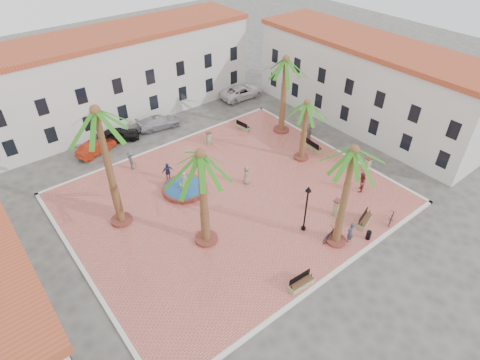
{
  "coord_description": "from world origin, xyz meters",
  "views": [
    {
      "loc": [
        -15.93,
        -21.3,
        22.28
      ],
      "look_at": [
        1.0,
        0.0,
        1.6
      ],
      "focal_mm": 30.0,
      "sensor_mm": 36.0,
      "label": 1
    }
  ],
  "objects_px": {
    "lamppost_e": "(304,114)",
    "car_silver": "(159,122)",
    "palm_sw": "(201,166)",
    "palm_s": "(352,161)",
    "pedestrian_north": "(132,160)",
    "fountain": "(184,188)",
    "cyclist_b": "(361,182)",
    "cyclist_a": "(350,232)",
    "bench_se": "(365,221)",
    "pedestrian_fountain_b": "(168,172)",
    "bollard_e": "(368,164)",
    "car_red": "(96,147)",
    "palm_nw": "(98,123)",
    "pedestrian_fountain_a": "(246,175)",
    "bench_e": "(314,147)",
    "litter_bin": "(369,235)",
    "pedestrian_east": "(309,131)",
    "palm_ne": "(285,68)",
    "palm_e": "(306,110)",
    "car_black": "(118,135)",
    "bench_ne": "(243,127)",
    "bollard_n": "(209,138)",
    "bicycle_a": "(329,235)",
    "car_white": "(242,92)",
    "bench_s": "(301,284)",
    "bicycle_b": "(392,218)",
    "lamppost_s": "(307,201)",
    "bollard_se": "(337,207)"
  },
  "relations": [
    {
      "from": "lamppost_e",
      "to": "bollard_n",
      "type": "bearing_deg",
      "value": 151.62
    },
    {
      "from": "lamppost_e",
      "to": "cyclist_b",
      "type": "bearing_deg",
      "value": -106.73
    },
    {
      "from": "car_silver",
      "to": "pedestrian_north",
      "type": "bearing_deg",
      "value": 142.78
    },
    {
      "from": "cyclist_b",
      "to": "pedestrian_fountain_b",
      "type": "distance_m",
      "value": 17.11
    },
    {
      "from": "palm_nw",
      "to": "bench_s",
      "type": "height_order",
      "value": "palm_nw"
    },
    {
      "from": "car_white",
      "to": "bollard_n",
      "type": "bearing_deg",
      "value": 127.46
    },
    {
      "from": "palm_s",
      "to": "bollard_e",
      "type": "height_order",
      "value": "palm_s"
    },
    {
      "from": "cyclist_a",
      "to": "cyclist_b",
      "type": "distance_m",
      "value": 6.46
    },
    {
      "from": "bench_se",
      "to": "pedestrian_fountain_a",
      "type": "height_order",
      "value": "pedestrian_fountain_a"
    },
    {
      "from": "palm_nw",
      "to": "bench_s",
      "type": "distance_m",
      "value": 17.37
    },
    {
      "from": "fountain",
      "to": "pedestrian_north",
      "type": "relative_size",
      "value": 1.99
    },
    {
      "from": "palm_e",
      "to": "lamppost_s",
      "type": "bearing_deg",
      "value": -134.45
    },
    {
      "from": "palm_e",
      "to": "car_black",
      "type": "distance_m",
      "value": 19.65
    },
    {
      "from": "palm_e",
      "to": "bicycle_a",
      "type": "distance_m",
      "value": 12.08
    },
    {
      "from": "fountain",
      "to": "bench_ne",
      "type": "xyz_separation_m",
      "value": [
        10.82,
        5.22,
        -0.02
      ]
    },
    {
      "from": "car_black",
      "to": "lamppost_e",
      "type": "bearing_deg",
      "value": -106.49
    },
    {
      "from": "cyclist_b",
      "to": "cyclist_a",
      "type": "bearing_deg",
      "value": 3.55
    },
    {
      "from": "pedestrian_north",
      "to": "pedestrian_east",
      "type": "bearing_deg",
      "value": -114.76
    },
    {
      "from": "bicycle_b",
      "to": "pedestrian_fountain_a",
      "type": "bearing_deg",
      "value": 5.85
    },
    {
      "from": "palm_e",
      "to": "car_black",
      "type": "xyz_separation_m",
      "value": [
        -12.55,
        14.39,
        -4.66
      ]
    },
    {
      "from": "bench_e",
      "to": "pedestrian_fountain_a",
      "type": "height_order",
      "value": "pedestrian_fountain_a"
    },
    {
      "from": "bollard_e",
      "to": "car_white",
      "type": "relative_size",
      "value": 0.26
    },
    {
      "from": "cyclist_a",
      "to": "bench_s",
      "type": "bearing_deg",
      "value": 4.69
    },
    {
      "from": "pedestrian_east",
      "to": "palm_ne",
      "type": "bearing_deg",
      "value": -148.03
    },
    {
      "from": "bench_e",
      "to": "pedestrian_fountain_b",
      "type": "relative_size",
      "value": 1.1
    },
    {
      "from": "palm_e",
      "to": "pedestrian_east",
      "type": "distance_m",
      "value": 5.86
    },
    {
      "from": "palm_s",
      "to": "bollard_n",
      "type": "distance_m",
      "value": 18.72
    },
    {
      "from": "palm_e",
      "to": "bicycle_b",
      "type": "distance_m",
      "value": 12.0
    },
    {
      "from": "pedestrian_fountain_a",
      "to": "car_black",
      "type": "xyz_separation_m",
      "value": [
        -5.78,
        14.16,
        -0.35
      ]
    },
    {
      "from": "bench_ne",
      "to": "bollard_se",
      "type": "relative_size",
      "value": 1.18
    },
    {
      "from": "bollard_e",
      "to": "car_red",
      "type": "height_order",
      "value": "bollard_e"
    },
    {
      "from": "palm_sw",
      "to": "pedestrian_north",
      "type": "relative_size",
      "value": 4.21
    },
    {
      "from": "bench_e",
      "to": "litter_bin",
      "type": "height_order",
      "value": "bench_e"
    },
    {
      "from": "bicycle_a",
      "to": "pedestrian_north",
      "type": "height_order",
      "value": "pedestrian_north"
    },
    {
      "from": "palm_sw",
      "to": "palm_s",
      "type": "relative_size",
      "value": 0.96
    },
    {
      "from": "bench_se",
      "to": "pedestrian_fountain_b",
      "type": "height_order",
      "value": "pedestrian_fountain_b"
    },
    {
      "from": "palm_nw",
      "to": "pedestrian_fountain_a",
      "type": "distance_m",
      "value": 13.82
    },
    {
      "from": "palm_e",
      "to": "cyclist_b",
      "type": "xyz_separation_m",
      "value": [
        0.27,
        -6.87,
        -4.27
      ]
    },
    {
      "from": "bollard_se",
      "to": "car_red",
      "type": "relative_size",
      "value": 0.37
    },
    {
      "from": "palm_e",
      "to": "bench_e",
      "type": "relative_size",
      "value": 3.18
    },
    {
      "from": "cyclist_b",
      "to": "palm_nw",
      "type": "bearing_deg",
      "value": -55.14
    },
    {
      "from": "palm_s",
      "to": "car_black",
      "type": "bearing_deg",
      "value": 105.1
    },
    {
      "from": "lamppost_e",
      "to": "car_silver",
      "type": "distance_m",
      "value": 15.84
    },
    {
      "from": "palm_e",
      "to": "litter_bin",
      "type": "xyz_separation_m",
      "value": [
        -3.92,
        -10.97,
        -4.87
      ]
    },
    {
      "from": "bench_ne",
      "to": "lamppost_s",
      "type": "xyz_separation_m",
      "value": [
        -6.12,
        -15.19,
        2.62
      ]
    },
    {
      "from": "bench_s",
      "to": "litter_bin",
      "type": "relative_size",
      "value": 2.64
    },
    {
      "from": "palm_sw",
      "to": "palm_s",
      "type": "height_order",
      "value": "palm_s"
    },
    {
      "from": "bollard_e",
      "to": "pedestrian_north",
      "type": "xyz_separation_m",
      "value": [
        -17.01,
        14.03,
        0.24
      ]
    },
    {
      "from": "litter_bin",
      "to": "pedestrian_east",
      "type": "height_order",
      "value": "pedestrian_east"
    },
    {
      "from": "palm_e",
      "to": "bench_ne",
      "type": "bearing_deg",
      "value": 96.43
    }
  ]
}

